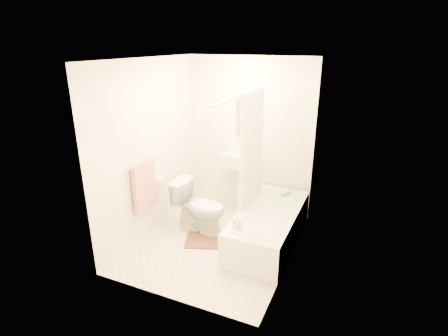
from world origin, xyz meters
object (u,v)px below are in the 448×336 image
at_px(bath_mat, 209,240).
at_px(sink, 241,180).
at_px(soap_bottle, 237,222).
at_px(toilet, 200,207).
at_px(bathtub, 268,227).

bearing_deg(bath_mat, sink, 86.76).
xyz_separation_m(bath_mat, soap_bottle, (0.54, -0.31, 0.55)).
xyz_separation_m(toilet, bath_mat, (0.23, -0.19, -0.36)).
distance_m(toilet, bath_mat, 0.47).
relative_size(bath_mat, soap_bottle, 3.43).
xyz_separation_m(toilet, bathtub, (0.98, 0.11, -0.14)).
height_order(sink, bath_mat, sink).
bearing_deg(toilet, bath_mat, -128.92).
bearing_deg(bathtub, bath_mat, -158.70).
distance_m(sink, soap_bottle, 1.45).
height_order(toilet, bathtub, toilet).
bearing_deg(toilet, bathtub, -82.82).
distance_m(toilet, bathtub, 1.00).
relative_size(sink, bathtub, 0.63).
bearing_deg(sink, soap_bottle, -62.12).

